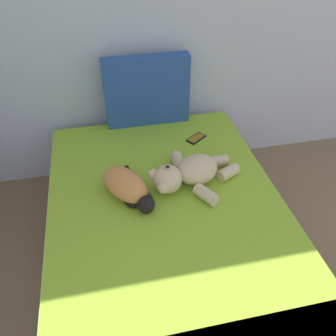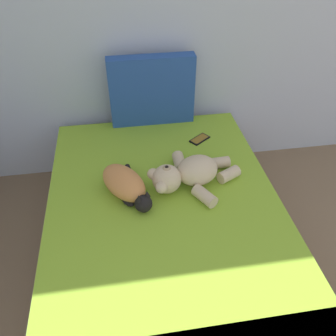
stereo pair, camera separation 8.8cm
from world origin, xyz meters
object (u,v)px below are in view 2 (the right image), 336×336
(patterned_cushion, at_px, (152,91))
(cell_phone, at_px, (200,139))
(bed, at_px, (166,239))
(cat, at_px, (126,185))
(teddy_bear, at_px, (189,174))

(patterned_cushion, distance_m, cell_phone, 0.49)
(bed, relative_size, cell_phone, 12.43)
(cat, xyz_separation_m, teddy_bear, (0.38, 0.03, 0.01))
(bed, height_order, patterned_cushion, patterned_cushion)
(cat, bearing_deg, bed, -38.16)
(cell_phone, bearing_deg, cat, -139.04)
(cat, height_order, teddy_bear, teddy_bear)
(patterned_cushion, xyz_separation_m, teddy_bear, (0.13, -0.74, -0.18))
(bed, relative_size, teddy_bear, 3.50)
(cat, height_order, cell_phone, cat)
(cat, xyz_separation_m, cell_phone, (0.55, 0.48, -0.07))
(patterned_cushion, height_order, teddy_bear, patterned_cushion)
(cat, bearing_deg, teddy_bear, 4.84)
(teddy_bear, xyz_separation_m, cell_phone, (0.17, 0.44, -0.07))
(cell_phone, bearing_deg, bed, -117.84)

